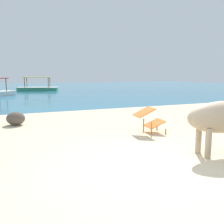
# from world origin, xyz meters

# --- Properties ---
(sand_beach) EXTENTS (18.00, 14.00, 0.04)m
(sand_beach) POSITION_xyz_m (0.00, 0.00, 0.02)
(sand_beach) COLOR beige
(sand_beach) RESTS_ON ground
(water_surface) EXTENTS (60.00, 36.00, 0.03)m
(water_surface) POSITION_xyz_m (0.00, 22.00, 0.00)
(water_surface) COLOR teal
(water_surface) RESTS_ON ground
(deck_chair_far) EXTENTS (0.83, 0.63, 0.68)m
(deck_chair_far) POSITION_xyz_m (1.29, 2.30, 0.42)
(deck_chair_far) COLOR #A37A4C
(deck_chair_far) RESTS_ON sand_beach
(shore_rock_small) EXTENTS (0.73, 0.72, 0.41)m
(shore_rock_small) POSITION_xyz_m (-1.98, 4.78, 0.25)
(shore_rock_small) COLOR brown
(shore_rock_small) RESTS_ON sand_beach
(boat_green) EXTENTS (3.85, 2.31, 1.29)m
(boat_green) POSITION_xyz_m (0.59, 21.15, 0.29)
(boat_green) COLOR #338E66
(boat_green) RESTS_ON water_surface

